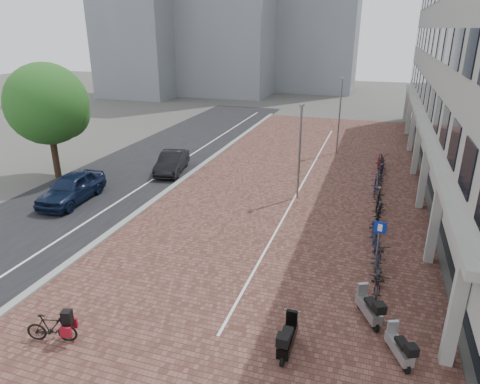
{
  "coord_description": "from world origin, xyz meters",
  "views": [
    {
      "loc": [
        6.2,
        -13.06,
        8.99
      ],
      "look_at": [
        0.0,
        6.0,
        1.3
      ],
      "focal_mm": 31.98,
      "sensor_mm": 36.0,
      "label": 1
    }
  ],
  "objects_px": {
    "scooter_front": "(369,306)",
    "scooter_mid": "(287,337)",
    "parking_sign": "(378,240)",
    "car_navy": "(72,188)",
    "hero_bike": "(51,327)",
    "car_dark": "(172,162)",
    "scooter_back": "(399,346)"
  },
  "relations": [
    {
      "from": "scooter_mid",
      "to": "scooter_back",
      "type": "xyz_separation_m",
      "value": [
        3.12,
        0.68,
        -0.05
      ]
    },
    {
      "from": "car_dark",
      "to": "scooter_back",
      "type": "relative_size",
      "value": 2.88
    },
    {
      "from": "car_dark",
      "to": "scooter_front",
      "type": "bearing_deg",
      "value": -54.46
    },
    {
      "from": "scooter_front",
      "to": "scooter_mid",
      "type": "bearing_deg",
      "value": -161.18
    },
    {
      "from": "scooter_front",
      "to": "scooter_mid",
      "type": "relative_size",
      "value": 0.99
    },
    {
      "from": "car_dark",
      "to": "hero_bike",
      "type": "xyz_separation_m",
      "value": [
        3.95,
        -16.09,
        -0.2
      ]
    },
    {
      "from": "car_dark",
      "to": "scooter_back",
      "type": "height_order",
      "value": "car_dark"
    },
    {
      "from": "car_dark",
      "to": "hero_bike",
      "type": "distance_m",
      "value": 16.57
    },
    {
      "from": "scooter_back",
      "to": "parking_sign",
      "type": "bearing_deg",
      "value": 74.77
    },
    {
      "from": "car_navy",
      "to": "scooter_front",
      "type": "distance_m",
      "value": 17.01
    },
    {
      "from": "car_navy",
      "to": "scooter_front",
      "type": "xyz_separation_m",
      "value": [
        16.02,
        -5.71,
        -0.25
      ]
    },
    {
      "from": "parking_sign",
      "to": "car_dark",
      "type": "bearing_deg",
      "value": 153.96
    },
    {
      "from": "car_dark",
      "to": "scooter_mid",
      "type": "height_order",
      "value": "car_dark"
    },
    {
      "from": "hero_bike",
      "to": "scooter_back",
      "type": "xyz_separation_m",
      "value": [
        10.05,
        2.42,
        0.01
      ]
    },
    {
      "from": "scooter_front",
      "to": "scooter_mid",
      "type": "distance_m",
      "value": 3.17
    },
    {
      "from": "hero_bike",
      "to": "scooter_mid",
      "type": "relative_size",
      "value": 1.02
    },
    {
      "from": "car_dark",
      "to": "scooter_mid",
      "type": "xyz_separation_m",
      "value": [
        10.88,
        -14.35,
        -0.14
      ]
    },
    {
      "from": "scooter_mid",
      "to": "parking_sign",
      "type": "height_order",
      "value": "parking_sign"
    },
    {
      "from": "scooter_front",
      "to": "parking_sign",
      "type": "distance_m",
      "value": 3.21
    },
    {
      "from": "scooter_mid",
      "to": "parking_sign",
      "type": "distance_m",
      "value": 5.91
    },
    {
      "from": "car_navy",
      "to": "scooter_mid",
      "type": "height_order",
      "value": "car_navy"
    },
    {
      "from": "car_dark",
      "to": "scooter_front",
      "type": "distance_m",
      "value": 17.81
    },
    {
      "from": "hero_bike",
      "to": "scooter_mid",
      "type": "height_order",
      "value": "hero_bike"
    },
    {
      "from": "hero_bike",
      "to": "car_dark",
      "type": "bearing_deg",
      "value": -0.96
    },
    {
      "from": "car_dark",
      "to": "parking_sign",
      "type": "relative_size",
      "value": 1.87
    },
    {
      "from": "car_navy",
      "to": "scooter_front",
      "type": "bearing_deg",
      "value": -23.41
    },
    {
      "from": "scooter_back",
      "to": "car_dark",
      "type": "bearing_deg",
      "value": 110.99
    },
    {
      "from": "scooter_front",
      "to": "parking_sign",
      "type": "xyz_separation_m",
      "value": [
        0.13,
        3.07,
        0.94
      ]
    },
    {
      "from": "scooter_front",
      "to": "scooter_back",
      "type": "relative_size",
      "value": 1.09
    },
    {
      "from": "car_dark",
      "to": "scooter_front",
      "type": "height_order",
      "value": "car_dark"
    },
    {
      "from": "car_navy",
      "to": "hero_bike",
      "type": "relative_size",
      "value": 2.83
    },
    {
      "from": "scooter_mid",
      "to": "parking_sign",
      "type": "xyz_separation_m",
      "value": [
        2.34,
        5.35,
        0.93
      ]
    }
  ]
}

